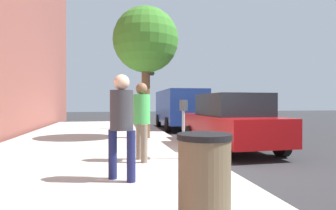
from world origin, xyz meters
name	(u,v)px	position (x,y,z in m)	size (l,w,h in m)	color
ground_plane	(211,165)	(0.00, 0.00, 0.00)	(80.00, 80.00, 0.00)	#2B2B2D
sidewalk_slab	(80,168)	(0.00, 3.00, 0.07)	(28.00, 6.00, 0.15)	#B7B2A8
parking_meter	(183,116)	(0.15, 0.64, 1.17)	(0.36, 0.12, 1.41)	gray
pedestrian_at_meter	(142,115)	(0.09, 1.64, 1.22)	(0.53, 0.39, 1.80)	#726656
pedestrian_bystander	(122,117)	(-1.43, 2.14, 1.24)	(0.40, 0.46, 1.83)	#191E4C
parked_sedan_near	(230,122)	(1.93, -1.35, 0.89)	(4.44, 2.04, 1.77)	maroon
parked_van_far	(179,107)	(8.87, -1.35, 1.26)	(5.24, 2.21, 2.18)	navy
street_tree	(146,41)	(4.18, 1.08, 3.84)	(2.49, 2.49, 4.98)	brown
traffic_signal	(150,82)	(7.93, 0.44, 2.58)	(0.24, 0.44, 3.60)	black
trash_bin	(204,181)	(-3.42, 1.32, 0.66)	(0.59, 0.59, 1.01)	brown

